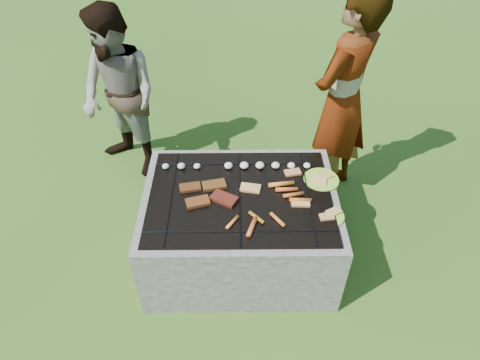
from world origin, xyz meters
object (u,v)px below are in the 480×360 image
Objects in this scene: cook at (342,101)px; bystander at (120,97)px; fire_pit at (240,228)px; plate_near at (330,215)px; plate_far at (321,180)px.

bystander is (-1.75, 0.29, -0.13)m from cook.
plate_near reaches higher than fire_pit.
plate_far is at bearing 90.20° from plate_near.
cook is at bearing 70.23° from plate_far.
plate_near is at bearing -89.80° from plate_far.
plate_near is at bearing -18.60° from fire_pit.
bystander is at bearing 149.88° from plate_far.
plate_near is 1.00m from cook.
cook is at bearing 77.12° from plate_near.
plate_far reaches higher than fire_pit.
plate_far is at bearing 9.68° from bystander.
cook reaches higher than fire_pit.
bystander reaches higher than plate_far.
plate_near is (0.00, -0.34, -0.00)m from plate_far.
fire_pit is 1.50m from bystander.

